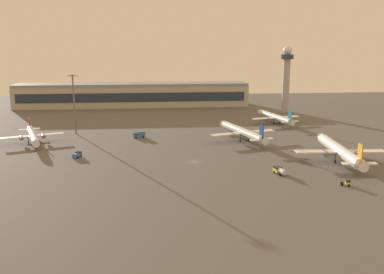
# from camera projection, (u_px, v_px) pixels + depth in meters

# --- Properties ---
(ground_plane) EXTENTS (416.00, 416.00, 0.00)m
(ground_plane) POSITION_uv_depth(u_px,v_px,m) (194.00, 162.00, 162.96)
(ground_plane) COLOR #56544F
(terminal_building) EXTENTS (162.38, 22.40, 16.40)m
(terminal_building) POSITION_uv_depth(u_px,v_px,m) (133.00, 95.00, 298.60)
(terminal_building) COLOR #B2AD99
(terminal_building) RESTS_ON ground
(control_tower) EXTENTS (8.00, 8.00, 42.56)m
(control_tower) POSITION_uv_depth(u_px,v_px,m) (287.00, 74.00, 270.90)
(control_tower) COLOR #A8A8B2
(control_tower) RESTS_ON ground
(airplane_terminal_side) EXTENTS (34.87, 44.78, 11.48)m
(airplane_terminal_side) POSITION_uv_depth(u_px,v_px,m) (340.00, 151.00, 162.15)
(airplane_terminal_side) COLOR white
(airplane_terminal_side) RESTS_ON ground
(airplane_near_gate) EXTENTS (31.83, 40.51, 10.61)m
(airplane_near_gate) POSITION_uv_depth(u_px,v_px,m) (243.00, 132.00, 196.30)
(airplane_near_gate) COLOR silver
(airplane_near_gate) RESTS_ON ground
(airplane_taxiway_distant) EXTENTS (27.18, 34.52, 9.15)m
(airplane_taxiway_distant) POSITION_uv_depth(u_px,v_px,m) (32.00, 136.00, 191.59)
(airplane_taxiway_distant) COLOR white
(airplane_taxiway_distant) RESTS_ON ground
(airplane_mid_apron) EXTENTS (28.52, 36.39, 9.43)m
(airplane_mid_apron) POSITION_uv_depth(u_px,v_px,m) (276.00, 117.00, 236.93)
(airplane_mid_apron) COLOR silver
(airplane_mid_apron) RESTS_ON ground
(fuel_truck) EXTENTS (3.57, 6.61, 2.35)m
(fuel_truck) POSITION_uv_depth(u_px,v_px,m) (280.00, 170.00, 147.52)
(fuel_truck) COLOR yellow
(fuel_truck) RESTS_ON ground
(baggage_tractor) EXTENTS (3.54, 4.58, 2.25)m
(baggage_tractor) POSITION_uv_depth(u_px,v_px,m) (77.00, 155.00, 168.33)
(baggage_tractor) COLOR #3372BF
(baggage_tractor) RESTS_ON ground
(pushback_tug) EXTENTS (3.51, 2.78, 2.05)m
(pushback_tug) POSITION_uv_depth(u_px,v_px,m) (348.00, 183.00, 135.68)
(pushback_tug) COLOR yellow
(pushback_tug) RESTS_ON ground
(catering_truck) EXTENTS (6.12, 4.23, 3.05)m
(catering_truck) POSITION_uv_depth(u_px,v_px,m) (139.00, 135.00, 202.65)
(catering_truck) COLOR #3372BF
(catering_truck) RESTS_ON ground
(apron_light_east) EXTENTS (4.80, 0.90, 29.75)m
(apron_light_east) POSITION_uv_depth(u_px,v_px,m) (74.00, 101.00, 207.36)
(apron_light_east) COLOR slate
(apron_light_east) RESTS_ON ground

